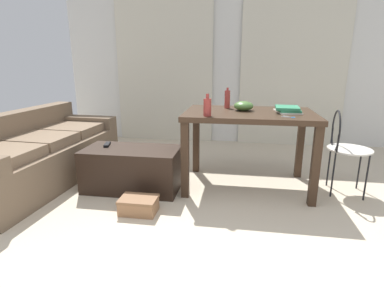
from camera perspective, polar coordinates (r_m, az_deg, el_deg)
ground_plane at (r=3.06m, az=4.07°, el=-8.98°), size 8.11×8.11×0.00m
wall_back at (r=4.87m, az=6.65°, el=15.39°), size 5.14×0.10×2.55m
curtains at (r=4.79m, az=6.54°, el=13.43°), size 3.51×0.03×2.22m
couch at (r=3.63m, az=-27.50°, el=-1.84°), size 0.96×2.04×0.73m
coffee_table at (r=3.10m, az=-11.27°, el=-4.65°), size 0.94×0.48×0.43m
craft_table at (r=3.04m, az=10.74°, el=4.00°), size 1.26×0.82×0.78m
wire_chair at (r=3.22m, az=26.72°, el=0.26°), size 0.41×0.42×0.82m
bottle_near at (r=2.72m, az=2.93°, el=7.05°), size 0.07×0.07×0.20m
bottle_far at (r=3.22m, az=6.72°, el=8.47°), size 0.06×0.06×0.21m
bowl at (r=3.07m, az=9.77°, el=7.14°), size 0.19×0.19×0.09m
book_stack at (r=3.07m, az=17.74°, el=6.28°), size 0.25×0.32×0.06m
scissors at (r=2.79m, az=18.10°, el=4.88°), size 0.12×0.10×0.00m
tv_remote_primary at (r=3.20m, az=-15.81°, el=-0.09°), size 0.08×0.16×0.02m
shoebox at (r=2.67m, az=-10.09°, el=-11.35°), size 0.32×0.22×0.14m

